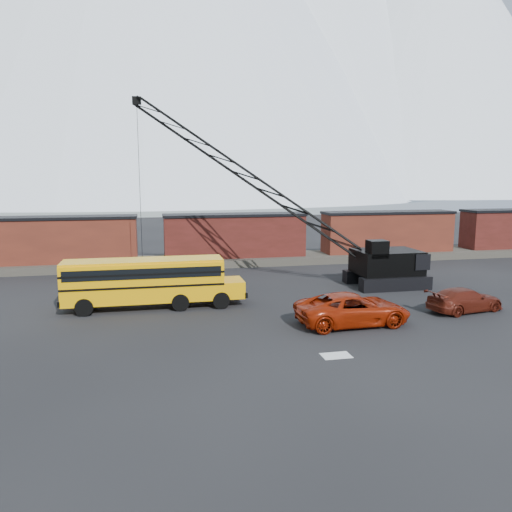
{
  "coord_description": "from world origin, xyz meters",
  "views": [
    {
      "loc": [
        -7.89,
        -25.34,
        8.43
      ],
      "look_at": [
        -0.91,
        7.77,
        3.0
      ],
      "focal_mm": 35.0,
      "sensor_mm": 36.0,
      "label": 1
    }
  ],
  "objects_px": {
    "school_bus": "(150,281)",
    "maroon_suv": "(465,300)",
    "crawler_crane": "(250,178)",
    "red_pickup": "(353,309)"
  },
  "relations": [
    {
      "from": "school_bus",
      "to": "maroon_suv",
      "type": "distance_m",
      "value": 20.02
    },
    {
      "from": "school_bus",
      "to": "maroon_suv",
      "type": "xyz_separation_m",
      "value": [
        19.38,
        -4.93,
        -1.05
      ]
    },
    {
      "from": "school_bus",
      "to": "red_pickup",
      "type": "distance_m",
      "value": 12.93
    },
    {
      "from": "school_bus",
      "to": "crawler_crane",
      "type": "relative_size",
      "value": 0.54
    },
    {
      "from": "red_pickup",
      "to": "crawler_crane",
      "type": "relative_size",
      "value": 0.3
    },
    {
      "from": "maroon_suv",
      "to": "crawler_crane",
      "type": "distance_m",
      "value": 17.88
    },
    {
      "from": "school_bus",
      "to": "red_pickup",
      "type": "xyz_separation_m",
      "value": [
        11.36,
        -6.12,
        -0.88
      ]
    },
    {
      "from": "school_bus",
      "to": "crawler_crane",
      "type": "distance_m",
      "value": 12.08
    },
    {
      "from": "red_pickup",
      "to": "crawler_crane",
      "type": "distance_m",
      "value": 15.01
    },
    {
      "from": "red_pickup",
      "to": "maroon_suv",
      "type": "height_order",
      "value": "red_pickup"
    }
  ]
}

